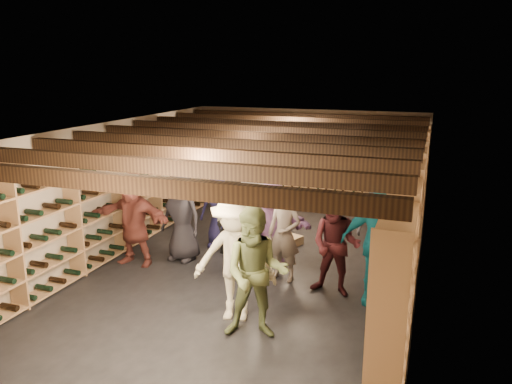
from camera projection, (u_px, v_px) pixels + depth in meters
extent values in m
plane|color=black|center=(250.00, 268.00, 8.60)|extent=(8.00, 8.00, 0.00)
cube|color=tan|center=(308.00, 160.00, 11.95)|extent=(5.50, 0.02, 2.40)
cube|color=tan|center=(100.00, 305.00, 4.65)|extent=(5.50, 0.02, 2.40)
cube|color=tan|center=(110.00, 187.00, 9.20)|extent=(0.02, 8.00, 2.40)
cube|color=tan|center=(423.00, 217.00, 7.40)|extent=(0.02, 8.00, 2.40)
cube|color=beige|center=(249.00, 128.00, 8.01)|extent=(5.50, 8.00, 0.01)
cube|color=black|center=(123.00, 183.00, 4.85)|extent=(5.40, 0.12, 0.18)
cube|color=black|center=(168.00, 167.00, 5.65)|extent=(5.40, 0.12, 0.18)
cube|color=black|center=(202.00, 155.00, 6.45)|extent=(5.40, 0.12, 0.18)
cube|color=black|center=(228.00, 145.00, 7.25)|extent=(5.40, 0.12, 0.18)
cube|color=black|center=(249.00, 137.00, 8.04)|extent=(5.40, 0.12, 0.18)
cube|color=black|center=(267.00, 131.00, 8.84)|extent=(5.40, 0.12, 0.18)
cube|color=black|center=(281.00, 126.00, 9.64)|extent=(5.40, 0.12, 0.18)
cube|color=black|center=(293.00, 121.00, 10.44)|extent=(5.40, 0.12, 0.18)
cube|color=black|center=(304.00, 117.00, 11.24)|extent=(5.40, 0.12, 0.18)
cube|color=#A3754F|center=(119.00, 195.00, 9.18)|extent=(0.32, 7.50, 2.15)
cube|color=#A3754F|center=(410.00, 224.00, 7.49)|extent=(0.32, 7.50, 2.15)
cube|color=#A3754F|center=(306.00, 166.00, 11.83)|extent=(4.70, 0.30, 2.15)
cube|color=#A28855|center=(280.00, 224.00, 10.71)|extent=(0.53, 0.37, 0.17)
cube|color=#A28855|center=(280.00, 216.00, 10.67)|extent=(0.53, 0.37, 0.17)
cube|color=#A28855|center=(280.00, 209.00, 10.63)|extent=(0.53, 0.37, 0.17)
cube|color=#A28855|center=(265.00, 236.00, 9.93)|extent=(0.56, 0.43, 0.17)
cube|color=#A28855|center=(265.00, 228.00, 9.89)|extent=(0.56, 0.43, 0.17)
cube|color=#A28855|center=(265.00, 220.00, 9.85)|extent=(0.56, 0.43, 0.17)
cube|color=#A28855|center=(288.00, 239.00, 9.75)|extent=(0.59, 0.49, 0.17)
imported|color=black|center=(182.00, 216.00, 8.80)|extent=(0.86, 0.63, 1.61)
imported|color=black|center=(235.00, 223.00, 8.26)|extent=(0.72, 0.61, 1.69)
imported|color=#5A663B|center=(256.00, 274.00, 6.22)|extent=(0.97, 0.84, 1.71)
imported|color=beige|center=(235.00, 258.00, 6.67)|extent=(1.22, 0.81, 1.76)
imported|color=#0F6073|center=(378.00, 244.00, 7.13)|extent=(1.08, 0.50, 1.81)
imported|color=brown|center=(133.00, 218.00, 8.60)|extent=(1.55, 0.54, 1.66)
imported|color=#1D1A43|center=(221.00, 205.00, 9.46)|extent=(0.81, 0.55, 1.62)
imported|color=gray|center=(284.00, 234.00, 7.97)|extent=(0.60, 0.44, 1.53)
imported|color=#42161B|center=(336.00, 245.00, 7.42)|extent=(0.82, 0.67, 1.57)
imported|color=#A39D96|center=(245.00, 194.00, 9.74)|extent=(1.29, 0.80, 1.91)
imported|color=#26472D|center=(234.00, 215.00, 9.01)|extent=(0.96, 0.60, 1.53)
imported|color=#935F98|center=(272.00, 224.00, 8.47)|extent=(1.44, 0.52, 1.53)
imported|color=#343338|center=(387.00, 217.00, 8.27)|extent=(1.01, 0.74, 1.89)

